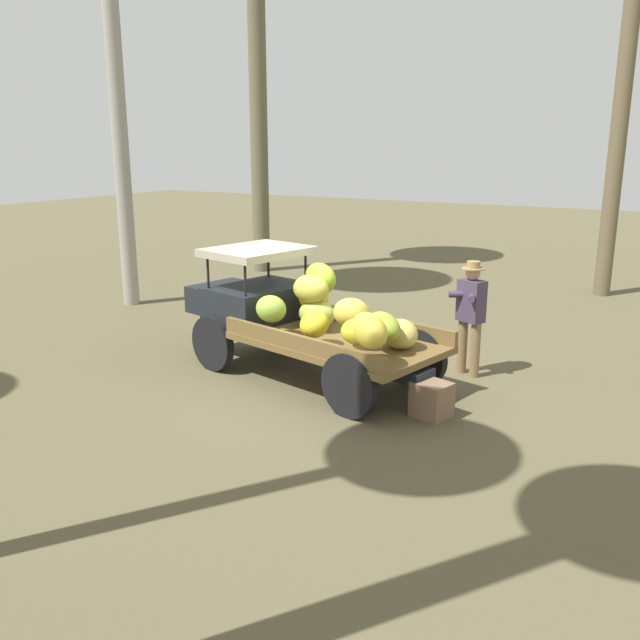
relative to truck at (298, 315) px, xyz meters
name	(u,v)px	position (x,y,z in m)	size (l,w,h in m)	color
ground_plane	(311,371)	(-0.12, -0.18, -0.94)	(60.00, 60.00, 0.00)	brown
truck	(298,315)	(0.00, 0.00, 0.00)	(4.65, 2.58, 1.88)	black
farmer	(470,311)	(-2.30, -1.26, 0.07)	(0.56, 0.53, 1.77)	olive
wooden_crate	(432,400)	(-2.42, 0.59, -0.70)	(0.45, 0.41, 0.47)	#81624A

